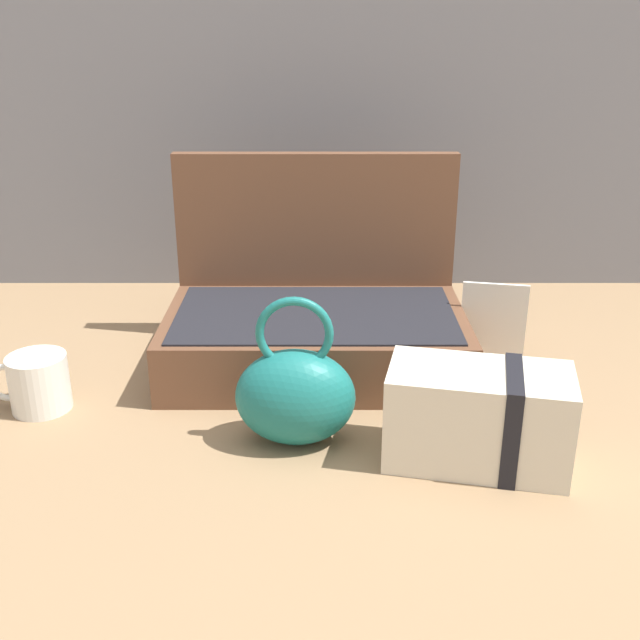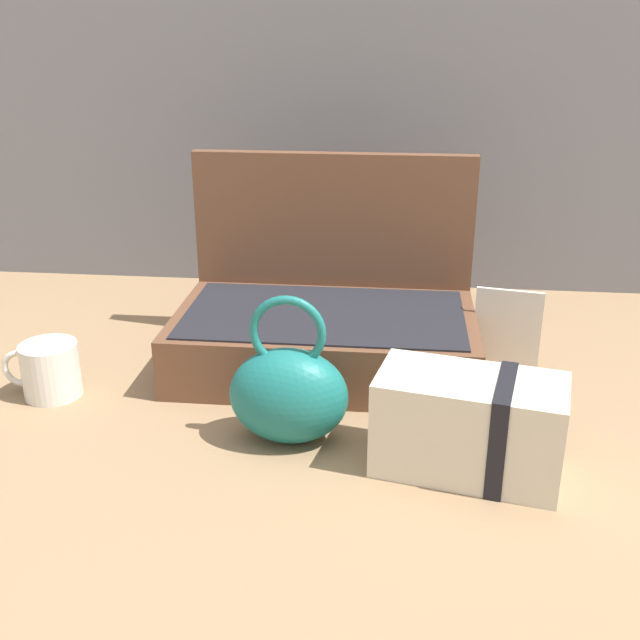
{
  "view_description": "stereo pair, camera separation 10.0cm",
  "coord_description": "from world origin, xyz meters",
  "px_view_note": "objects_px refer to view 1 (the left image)",
  "views": [
    {
      "loc": [
        -0.01,
        -0.95,
        0.52
      ],
      "look_at": [
        -0.01,
        -0.02,
        0.15
      ],
      "focal_mm": 42.62,
      "sensor_mm": 36.0,
      "label": 1
    },
    {
      "loc": [
        0.09,
        -0.94,
        0.52
      ],
      "look_at": [
        -0.01,
        -0.02,
        0.15
      ],
      "focal_mm": 42.62,
      "sensor_mm": 36.0,
      "label": 2
    }
  ],
  "objects_px": {
    "coffee_mug": "(36,383)",
    "info_card_left": "(491,323)",
    "cream_toiletry_bag": "(479,417)",
    "open_suitcase": "(314,319)",
    "teal_pouch_handbag": "(294,394)"
  },
  "relations": [
    {
      "from": "coffee_mug",
      "to": "info_card_left",
      "type": "height_order",
      "value": "info_card_left"
    },
    {
      "from": "cream_toiletry_bag",
      "to": "info_card_left",
      "type": "relative_size",
      "value": 1.8
    },
    {
      "from": "open_suitcase",
      "to": "info_card_left",
      "type": "bearing_deg",
      "value": -0.83
    },
    {
      "from": "open_suitcase",
      "to": "cream_toiletry_bag",
      "type": "relative_size",
      "value": 1.93
    },
    {
      "from": "open_suitcase",
      "to": "coffee_mug",
      "type": "relative_size",
      "value": 3.98
    },
    {
      "from": "teal_pouch_handbag",
      "to": "open_suitcase",
      "type": "bearing_deg",
      "value": 84.42
    },
    {
      "from": "coffee_mug",
      "to": "cream_toiletry_bag",
      "type": "bearing_deg",
      "value": -12.93
    },
    {
      "from": "teal_pouch_handbag",
      "to": "info_card_left",
      "type": "distance_m",
      "value": 0.39
    },
    {
      "from": "cream_toiletry_bag",
      "to": "coffee_mug",
      "type": "bearing_deg",
      "value": 167.07
    },
    {
      "from": "open_suitcase",
      "to": "teal_pouch_handbag",
      "type": "xyz_separation_m",
      "value": [
        -0.02,
        -0.25,
        -0.0
      ]
    },
    {
      "from": "cream_toiletry_bag",
      "to": "coffee_mug",
      "type": "height_order",
      "value": "cream_toiletry_bag"
    },
    {
      "from": "teal_pouch_handbag",
      "to": "info_card_left",
      "type": "xyz_separation_m",
      "value": [
        0.31,
        0.25,
        -0.0
      ]
    },
    {
      "from": "teal_pouch_handbag",
      "to": "cream_toiletry_bag",
      "type": "xyz_separation_m",
      "value": [
        0.23,
        -0.05,
        -0.01
      ]
    },
    {
      "from": "open_suitcase",
      "to": "teal_pouch_handbag",
      "type": "bearing_deg",
      "value": -95.58
    },
    {
      "from": "open_suitcase",
      "to": "coffee_mug",
      "type": "xyz_separation_m",
      "value": [
        -0.39,
        -0.16,
        -0.03
      ]
    }
  ]
}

